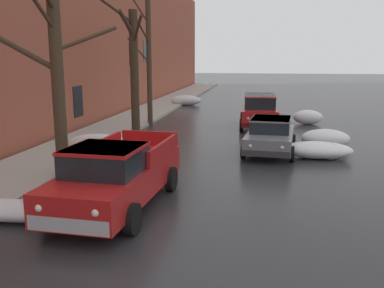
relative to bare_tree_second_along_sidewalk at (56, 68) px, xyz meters
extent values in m
cube|color=#A8A399|center=(-1.52, 7.45, -3.43)|extent=(2.99, 80.00, 0.15)
cube|color=#9E4C38|center=(-3.51, 7.45, 2.06)|extent=(0.60, 80.00, 11.14)
cube|color=black|center=(-3.22, 8.52, -1.96)|extent=(0.08, 1.10, 1.60)
cube|color=black|center=(-3.22, 21.74, 0.78)|extent=(0.08, 1.10, 1.60)
cube|color=black|center=(-3.22, 18.07, 0.50)|extent=(0.08, 1.10, 1.60)
ellipsoid|color=white|center=(0.45, -3.62, -3.28)|extent=(2.88, 0.98, 0.46)
ellipsoid|color=white|center=(0.93, -3.49, -3.22)|extent=(0.70, 0.58, 0.58)
ellipsoid|color=white|center=(9.02, 6.10, -3.10)|extent=(2.03, 1.09, 0.82)
ellipsoid|color=white|center=(9.60, 6.08, -3.27)|extent=(0.56, 0.47, 0.47)
ellipsoid|color=white|center=(9.00, 6.10, -3.26)|extent=(0.60, 0.50, 0.50)
ellipsoid|color=white|center=(0.24, 21.20, -3.10)|extent=(2.46, 1.01, 0.81)
ellipsoid|color=white|center=(-0.16, 21.21, -3.28)|extent=(0.55, 0.46, 0.46)
ellipsoid|color=white|center=(8.45, 4.11, -3.18)|extent=(2.68, 1.28, 0.65)
ellipsoid|color=white|center=(9.03, 4.03, -3.18)|extent=(0.78, 0.65, 0.65)
ellipsoid|color=white|center=(8.90, 3.95, -3.22)|extent=(0.69, 0.58, 0.58)
ellipsoid|color=white|center=(-0.01, 3.28, -3.08)|extent=(2.64, 0.90, 0.85)
ellipsoid|color=white|center=(-0.40, 3.15, -3.28)|extent=(0.54, 0.45, 0.45)
ellipsoid|color=white|center=(8.93, 12.70, -3.09)|extent=(1.66, 1.00, 0.83)
ellipsoid|color=white|center=(8.87, 12.85, -3.23)|extent=(0.68, 0.56, 0.56)
cylinder|color=#423323|center=(0.01, 0.03, -0.27)|extent=(0.40, 0.40, 6.48)
cylinder|color=#423323|center=(0.02, -0.89, 1.76)|extent=(0.14, 1.91, 1.35)
cylinder|color=#423323|center=(0.77, 0.64, 0.89)|extent=(1.63, 1.32, 0.84)
cylinder|color=#423323|center=(-0.83, -0.27, 0.46)|extent=(1.82, 0.80, 1.20)
cylinder|color=#382B1E|center=(0.01, 8.14, -0.48)|extent=(0.42, 0.42, 6.06)
cylinder|color=#382B1E|center=(-0.42, 7.18, 2.36)|extent=(0.98, 2.01, 0.99)
cylinder|color=#382B1E|center=(0.40, 7.54, 1.59)|extent=(0.92, 1.34, 1.31)
cylinder|color=#382B1E|center=(-0.43, 9.03, 1.62)|extent=(1.08, 1.93, 0.94)
cylinder|color=#382B1E|center=(-0.14, 7.58, 1.89)|extent=(0.51, 1.28, 1.16)
cylinder|color=#423323|center=(0.01, 10.96, -0.02)|extent=(0.29, 0.29, 6.97)
cylinder|color=#423323|center=(-0.63, 11.10, 0.68)|extent=(1.36, 0.37, 1.40)
cylinder|color=#423323|center=(-0.07, 9.94, 1.75)|extent=(0.26, 2.10, 1.35)
cylinder|color=#423323|center=(-0.21, 10.17, 2.73)|extent=(0.53, 1.65, 1.29)
cube|color=red|center=(2.71, -2.35, -2.77)|extent=(2.19, 5.42, 0.76)
cube|color=black|center=(2.67, -3.10, -2.07)|extent=(1.76, 1.80, 0.64)
cube|color=red|center=(2.67, -3.10, -1.79)|extent=(1.80, 1.85, 0.08)
cube|color=red|center=(3.67, -1.34, -2.17)|extent=(0.25, 2.56, 0.44)
cube|color=red|center=(1.88, -1.24, -2.17)|extent=(0.25, 2.56, 0.44)
cube|color=red|center=(2.86, 0.26, -2.17)|extent=(1.79, 0.20, 0.44)
cube|color=#B7B7BC|center=(2.56, -4.95, -2.97)|extent=(1.80, 0.22, 0.32)
sphere|color=white|center=(3.18, -5.03, -2.65)|extent=(0.16, 0.16, 0.16)
sphere|color=white|center=(1.95, -4.96, -2.65)|extent=(0.16, 0.16, 0.16)
cylinder|color=black|center=(3.59, -4.00, -3.15)|extent=(0.26, 0.73, 0.72)
cylinder|color=black|center=(1.66, -3.89, -3.15)|extent=(0.26, 0.73, 0.72)
cylinder|color=black|center=(3.77, -0.81, -3.15)|extent=(0.26, 0.73, 0.72)
cylinder|color=black|center=(1.84, -0.70, -3.15)|extent=(0.26, 0.73, 0.72)
cube|color=slate|center=(6.67, 4.66, -2.91)|extent=(2.09, 4.16, 0.60)
cube|color=black|center=(6.68, 4.86, -2.35)|extent=(1.68, 2.21, 0.52)
cube|color=slate|center=(6.68, 4.86, -2.12)|extent=(1.72, 2.26, 0.06)
cube|color=#303032|center=(6.50, 2.70, -3.09)|extent=(1.72, 0.27, 0.22)
cube|color=#303032|center=(6.83, 6.61, -3.09)|extent=(1.72, 0.27, 0.22)
cylinder|color=black|center=(7.45, 3.34, -3.21)|extent=(0.23, 0.61, 0.60)
cylinder|color=black|center=(5.67, 3.49, -3.21)|extent=(0.23, 0.61, 0.60)
cylinder|color=black|center=(7.66, 5.82, -3.21)|extent=(0.23, 0.61, 0.60)
cylinder|color=black|center=(5.88, 5.98, -3.21)|extent=(0.23, 0.61, 0.60)
sphere|color=silver|center=(7.06, 2.63, -2.83)|extent=(0.14, 0.14, 0.14)
sphere|color=silver|center=(5.93, 2.72, -2.83)|extent=(0.14, 0.14, 0.14)
cube|color=red|center=(6.15, 11.04, -2.77)|extent=(2.00, 4.47, 0.80)
cube|color=black|center=(6.15, 11.08, -2.03)|extent=(1.70, 3.14, 0.68)
cube|color=red|center=(6.15, 11.08, -1.72)|extent=(1.74, 3.21, 0.06)
cube|color=#520B0B|center=(6.23, 8.89, -3.05)|extent=(1.81, 0.19, 0.22)
cube|color=#520B0B|center=(6.07, 13.19, -3.05)|extent=(1.81, 0.19, 0.22)
cylinder|color=black|center=(7.14, 9.71, -3.17)|extent=(0.21, 0.69, 0.68)
cylinder|color=black|center=(5.26, 9.64, -3.17)|extent=(0.21, 0.69, 0.68)
cylinder|color=black|center=(7.04, 12.44, -3.17)|extent=(0.21, 0.69, 0.68)
cylinder|color=black|center=(5.16, 12.37, -3.17)|extent=(0.21, 0.69, 0.68)
sphere|color=silver|center=(6.83, 8.88, -2.69)|extent=(0.14, 0.14, 0.14)
sphere|color=silver|center=(5.63, 8.84, -2.69)|extent=(0.14, 0.14, 0.14)
camera|label=1|loc=(6.32, -12.47, 0.34)|focal=39.93mm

